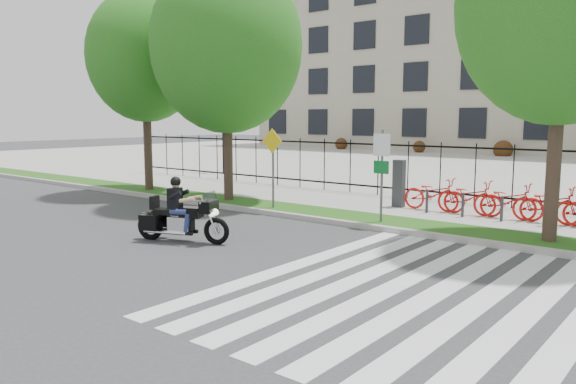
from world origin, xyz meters
The scene contains 15 objects.
ground centered at (0.00, 0.00, 0.00)m, with size 120.00×120.00×0.00m, color #333436.
curb centered at (0.00, 4.10, 0.07)m, with size 60.00×0.20×0.15m, color #9C9993.
grass_verge centered at (0.00, 4.95, 0.07)m, with size 60.00×1.50×0.15m, color #194C13.
sidewalk centered at (0.00, 7.45, 0.07)m, with size 60.00×3.50×0.15m, color gray.
plaza centered at (0.00, 25.00, 0.05)m, with size 80.00×34.00×0.10m, color gray.
crosswalk_stripes centered at (4.83, 0.00, 0.01)m, with size 5.70×8.00×0.01m, color silver, non-canonical shape.
iron_fence centered at (0.00, 9.20, 1.15)m, with size 30.00×0.06×2.00m, color black, non-canonical shape.
lamp_post_left centered at (-12.00, 12.00, 3.21)m, with size 1.06×0.70×4.25m.
street_tree_0 centered at (-9.07, 4.95, 5.31)m, with size 4.42×4.42×7.72m.
street_tree_1 centered at (-4.66, 4.95, 5.37)m, with size 5.13×5.13×8.18m.
street_tree_2 centered at (5.77, 4.95, 5.48)m, with size 4.68×4.68×8.03m.
bike_share_station centered at (5.14, 7.20, 0.67)m, with size 8.95×0.88×1.50m.
sign_pole_regulatory centered at (1.54, 4.58, 1.74)m, with size 0.50×0.09×2.50m.
sign_pole_warning centered at (-2.33, 4.58, 1.74)m, with size 0.78×0.09×2.49m.
motorcycle_rider centered at (-1.31, -0.02, 0.63)m, with size 2.36×1.22×1.91m.
Camera 1 is at (9.03, -8.78, 3.00)m, focal length 35.00 mm.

